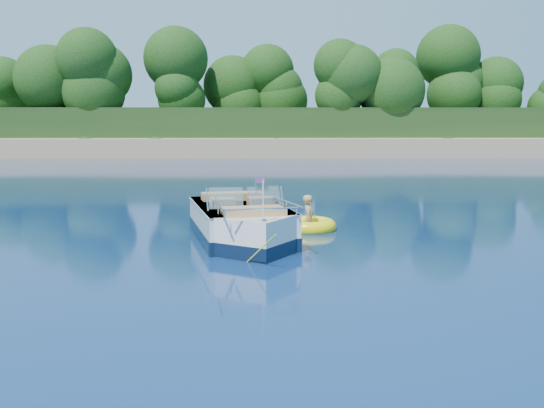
{
  "coord_description": "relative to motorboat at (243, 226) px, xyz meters",
  "views": [
    {
      "loc": [
        0.51,
        -13.2,
        2.81
      ],
      "look_at": [
        0.81,
        1.23,
        0.85
      ],
      "focal_mm": 40.0,
      "sensor_mm": 36.0,
      "label": 1
    }
  ],
  "objects": [
    {
      "name": "boy",
      "position": [
        1.71,
        1.61,
        -0.37
      ],
      "size": [
        0.44,
        0.76,
        1.41
      ],
      "primitive_type": "imported",
      "rotation": [
        0.0,
        -0.17,
        1.4
      ],
      "color": "tan",
      "rests_on": "ground"
    },
    {
      "name": "treeline",
      "position": [
        -0.07,
        40.11,
        5.18
      ],
      "size": [
        150.0,
        7.12,
        8.19
      ],
      "color": "black",
      "rests_on": "ground"
    },
    {
      "name": "tow_tube",
      "position": [
        1.69,
        1.56,
        -0.27
      ],
      "size": [
        1.87,
        1.87,
        0.38
      ],
      "rotation": [
        0.0,
        0.0,
        0.37
      ],
      "color": "#FFE90F",
      "rests_on": "ground"
    },
    {
      "name": "shoreline",
      "position": [
        -0.11,
        62.87,
        0.61
      ],
      "size": [
        170.0,
        59.0,
        6.0
      ],
      "color": "tan",
      "rests_on": "ground"
    },
    {
      "name": "ground",
      "position": [
        -0.11,
        -0.91,
        -0.37
      ],
      "size": [
        160.0,
        160.0,
        0.0
      ],
      "primitive_type": "plane",
      "color": "#0A1949",
      "rests_on": "ground"
    },
    {
      "name": "motorboat",
      "position": [
        0.0,
        0.0,
        0.0
      ],
      "size": [
        2.8,
        5.61,
        1.89
      ],
      "rotation": [
        0.0,
        0.0,
        0.22
      ],
      "color": "silver",
      "rests_on": "ground"
    }
  ]
}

